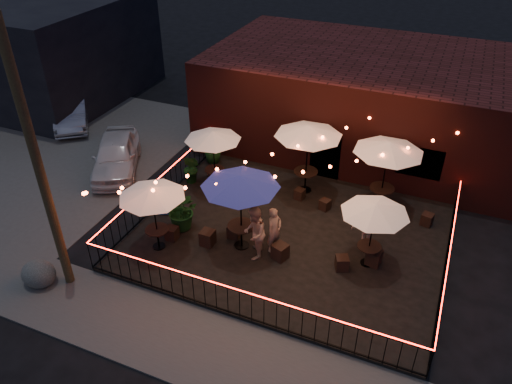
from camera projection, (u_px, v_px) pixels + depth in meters
ground at (267, 275)px, 15.40m from camera, size 110.00×110.00×0.00m
patio at (289, 236)px, 16.89m from camera, size 10.00×8.00×0.15m
sidewalk at (220, 354)px, 12.90m from camera, size 18.00×2.50×0.05m
parking_lot at (53, 146)px, 22.38m from camera, size 11.00×12.00×0.02m
brick_building at (375, 101)px, 21.62m from camera, size 14.00×8.00×4.00m
background_building at (20, 43)px, 26.79m from camera, size 12.00×9.00×5.00m
utility_pole at (39, 169)px, 12.96m from camera, size 0.26×0.26×8.00m
fence_front at (240, 304)px, 13.50m from camera, size 10.00×0.04×1.04m
fence_left at (161, 190)px, 18.20m from camera, size 0.04×8.00×1.04m
fence_right at (447, 262)px, 14.93m from camera, size 0.04×8.00×1.04m
festoon_lights at (258, 173)px, 15.64m from camera, size 10.02×8.72×1.32m
cafe_table_0 at (152, 193)px, 15.14m from camera, size 2.52×2.52×2.31m
cafe_table_1 at (213, 136)px, 18.22m from camera, size 2.49×2.49×2.33m
cafe_table_2 at (240, 182)px, 14.98m from camera, size 3.18×3.18×2.70m
cafe_table_3 at (308, 132)px, 17.73m from camera, size 3.14×3.14×2.73m
cafe_table_4 at (375, 210)px, 14.49m from camera, size 2.11×2.11×2.26m
cafe_table_5 at (389, 148)px, 16.84m from camera, size 3.20×3.20×2.67m
bistro_chair_0 at (172, 233)px, 16.54m from camera, size 0.39×0.39×0.45m
bistro_chair_1 at (208, 238)px, 16.29m from camera, size 0.43×0.43×0.51m
bistro_chair_2 at (213, 177)px, 19.43m from camera, size 0.50×0.50×0.46m
bistro_chair_3 at (249, 185)px, 18.98m from camera, size 0.50×0.50×0.50m
bistro_chair_4 at (234, 231)px, 16.61m from camera, size 0.41×0.41×0.47m
bistro_chair_5 at (280, 252)px, 15.71m from camera, size 0.56×0.56×0.52m
bistro_chair_6 at (300, 194)px, 18.53m from camera, size 0.39×0.39×0.40m
bistro_chair_7 at (325, 204)px, 17.96m from camera, size 0.43×0.43×0.40m
bistro_chair_8 at (342, 263)px, 15.31m from camera, size 0.50×0.50×0.45m
bistro_chair_9 at (374, 257)px, 15.47m from camera, size 0.50×0.50×0.51m
bistro_chair_10 at (363, 213)px, 17.48m from camera, size 0.41×0.41×0.47m
bistro_chair_11 at (427, 219)px, 17.19m from camera, size 0.43×0.43×0.43m
patron_a at (274, 230)px, 15.75m from camera, size 0.55×0.67×1.59m
patron_b at (254, 233)px, 15.43m from camera, size 0.91×1.04×1.83m
patron_c at (367, 225)px, 16.03m from camera, size 1.06×0.73×1.52m
potted_shrub_a at (182, 211)px, 16.75m from camera, size 1.56×1.46×1.42m
potted_shrub_b at (192, 169)px, 19.22m from camera, size 0.82×0.73×1.25m
potted_shrub_c at (213, 148)px, 20.58m from camera, size 0.80×0.80×1.26m
cooler at (166, 202)px, 17.72m from camera, size 0.72×0.63×0.79m
boulder at (39, 274)px, 14.89m from camera, size 1.22×1.14×0.76m
car_white at (116, 155)px, 20.27m from camera, size 3.54×4.49×1.43m
car_silver at (72, 111)px, 23.90m from camera, size 3.63×4.07×1.34m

